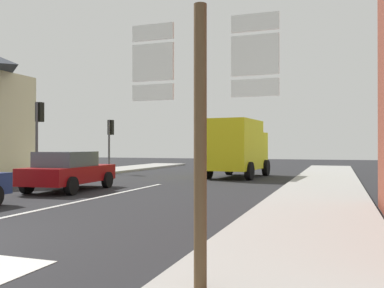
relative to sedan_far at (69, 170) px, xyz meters
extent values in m
plane|color=#232326|center=(2.17, 1.59, -0.76)|extent=(80.00, 80.00, 0.00)
cube|color=#9E9B96|center=(8.99, -0.41, -0.69)|extent=(2.92, 44.00, 0.14)
cube|color=silver|center=(2.17, -2.41, -0.75)|extent=(0.16, 12.00, 0.01)
cube|color=maroon|center=(0.00, 0.07, -0.14)|extent=(2.05, 4.31, 0.60)
cube|color=#47515B|center=(0.01, -0.18, 0.43)|extent=(1.70, 2.21, 0.55)
cylinder|color=black|center=(-0.97, 1.35, -0.44)|extent=(0.27, 0.65, 0.64)
cylinder|color=black|center=(0.77, 1.48, -0.44)|extent=(0.27, 0.65, 0.64)
cylinder|color=black|center=(-0.78, -1.34, -0.44)|extent=(0.27, 0.65, 0.64)
cylinder|color=black|center=(0.96, -1.22, -0.44)|extent=(0.27, 0.65, 0.64)
cube|color=yellow|center=(4.40, 8.16, 0.99)|extent=(2.48, 3.86, 2.60)
cube|color=yellow|center=(4.59, 10.65, 0.69)|extent=(2.19, 1.46, 2.00)
cube|color=#47515B|center=(4.60, 10.70, 1.49)|extent=(1.76, 0.24, 0.70)
cylinder|color=black|center=(3.49, 10.69, -0.31)|extent=(0.35, 0.92, 0.90)
cylinder|color=black|center=(5.68, 10.51, -0.31)|extent=(0.35, 0.92, 0.90)
cylinder|color=black|center=(3.22, 7.30, -0.31)|extent=(0.35, 0.92, 0.90)
cylinder|color=black|center=(5.42, 7.12, -0.31)|extent=(0.35, 0.92, 0.90)
cylinder|color=brown|center=(8.15, -9.14, 0.84)|extent=(0.14, 0.14, 3.20)
cube|color=white|center=(7.57, -9.09, 2.20)|extent=(0.50, 0.03, 0.18)
cube|color=black|center=(7.57, -9.07, 2.20)|extent=(0.43, 0.01, 0.13)
cube|color=white|center=(7.57, -9.09, 1.86)|extent=(0.50, 0.03, 0.42)
cube|color=black|center=(7.57, -9.07, 1.86)|extent=(0.43, 0.01, 0.32)
cube|color=white|center=(7.57, -9.09, 1.52)|extent=(0.50, 0.03, 0.18)
cube|color=black|center=(7.57, -9.07, 1.52)|extent=(0.43, 0.01, 0.13)
cube|color=white|center=(8.73, -9.09, 2.20)|extent=(0.50, 0.03, 0.18)
cube|color=black|center=(8.73, -9.07, 2.20)|extent=(0.43, 0.01, 0.13)
cube|color=white|center=(8.73, -9.09, 1.86)|extent=(0.50, 0.03, 0.42)
cube|color=black|center=(8.73, -9.07, 1.86)|extent=(0.43, 0.01, 0.32)
cube|color=white|center=(8.73, -9.09, 1.52)|extent=(0.50, 0.03, 0.18)
cube|color=black|center=(8.73, -9.07, 1.52)|extent=(0.43, 0.01, 0.13)
cylinder|color=#47474C|center=(-3.50, 8.93, 0.87)|extent=(0.12, 0.12, 3.27)
cube|color=black|center=(-3.50, 9.13, 2.06)|extent=(0.30, 0.28, 0.90)
sphere|color=#360303|center=(-3.50, 9.27, 2.33)|extent=(0.18, 0.18, 0.18)
sphere|color=#3C2303|center=(-3.50, 9.27, 2.05)|extent=(0.18, 0.18, 0.18)
sphere|color=#0CA526|center=(-3.50, 9.27, 1.77)|extent=(0.18, 0.18, 0.18)
cylinder|color=#47474C|center=(-3.50, 2.48, 1.09)|extent=(0.12, 0.12, 3.70)
cube|color=black|center=(-3.50, 2.68, 2.49)|extent=(0.30, 0.28, 0.90)
sphere|color=#360303|center=(-3.50, 2.82, 2.76)|extent=(0.18, 0.18, 0.18)
sphere|color=#3C2303|center=(-3.50, 2.82, 2.48)|extent=(0.18, 0.18, 0.18)
sphere|color=#0CA526|center=(-3.50, 2.82, 2.20)|extent=(0.18, 0.18, 0.18)
camera|label=1|loc=(9.55, -13.44, 0.91)|focal=39.51mm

